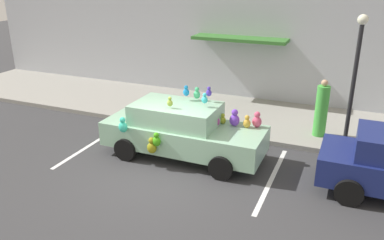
# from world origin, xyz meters

# --- Properties ---
(ground_plane) EXTENTS (60.00, 60.00, 0.00)m
(ground_plane) POSITION_xyz_m (0.00, 0.00, 0.00)
(ground_plane) COLOR #38383A
(sidewalk) EXTENTS (24.00, 4.00, 0.15)m
(sidewalk) POSITION_xyz_m (0.00, 5.00, 0.07)
(sidewalk) COLOR gray
(sidewalk) RESTS_ON ground
(storefront_building) EXTENTS (24.00, 1.25, 6.40)m
(storefront_building) POSITION_xyz_m (0.00, 7.14, 3.19)
(storefront_building) COLOR #B2B7C1
(storefront_building) RESTS_ON ground
(parking_stripe_front) EXTENTS (0.12, 3.60, 0.01)m
(parking_stripe_front) POSITION_xyz_m (2.75, 1.00, 0.00)
(parking_stripe_front) COLOR silver
(parking_stripe_front) RESTS_ON ground
(parking_stripe_rear) EXTENTS (0.12, 3.60, 0.01)m
(parking_stripe_rear) POSITION_xyz_m (-2.79, 1.00, 0.00)
(parking_stripe_rear) COLOR silver
(parking_stripe_rear) RESTS_ON ground
(plush_covered_car) EXTENTS (4.52, 1.98, 1.98)m
(plush_covered_car) POSITION_xyz_m (0.10, 1.31, 0.80)
(plush_covered_car) COLOR #92C2A1
(plush_covered_car) RESTS_ON ground
(teddy_bear_on_sidewalk) EXTENTS (0.36, 0.30, 0.69)m
(teddy_bear_on_sidewalk) POSITION_xyz_m (0.27, 3.68, 0.47)
(teddy_bear_on_sidewalk) COLOR #9E723D
(teddy_bear_on_sidewalk) RESTS_ON sidewalk
(street_lamp_post) EXTENTS (0.28, 0.28, 3.77)m
(street_lamp_post) POSITION_xyz_m (4.33, 3.50, 2.47)
(street_lamp_post) COLOR black
(street_lamp_post) RESTS_ON sidewalk
(pedestrian_near_shopfront) EXTENTS (0.38, 0.38, 1.79)m
(pedestrian_near_shopfront) POSITION_xyz_m (3.54, 4.05, 0.97)
(pedestrian_near_shopfront) COLOR green
(pedestrian_near_shopfront) RESTS_ON sidewalk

